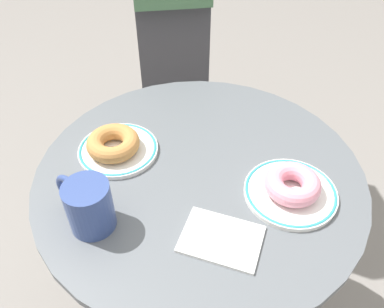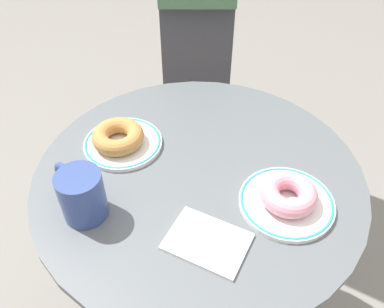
{
  "view_description": "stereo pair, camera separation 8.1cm",
  "coord_description": "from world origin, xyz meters",
  "px_view_note": "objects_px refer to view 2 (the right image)",
  "views": [
    {
      "loc": [
        0.11,
        -0.58,
        1.31
      ],
      "look_at": [
        -0.02,
        0.01,
        0.74
      ],
      "focal_mm": 37.33,
      "sensor_mm": 36.0,
      "label": 1
    },
    {
      "loc": [
        0.19,
        -0.56,
        1.31
      ],
      "look_at": [
        -0.02,
        0.01,
        0.74
      ],
      "focal_mm": 37.33,
      "sensor_mm": 36.0,
      "label": 2
    }
  ],
  "objects_px": {
    "donut_pink_frosted": "(289,194)",
    "coffee_mug": "(81,194)",
    "donut_old_fashioned": "(118,136)",
    "paper_napkin": "(207,241)",
    "cafe_table": "(198,226)",
    "plate_right": "(287,202)",
    "plate_left": "(123,143)"
  },
  "relations": [
    {
      "from": "plate_right",
      "to": "cafe_table",
      "type": "bearing_deg",
      "value": 172.87
    },
    {
      "from": "coffee_mug",
      "to": "plate_right",
      "type": "bearing_deg",
      "value": 22.84
    },
    {
      "from": "coffee_mug",
      "to": "plate_left",
      "type": "bearing_deg",
      "value": 96.09
    },
    {
      "from": "plate_left",
      "to": "coffee_mug",
      "type": "distance_m",
      "value": 0.2
    },
    {
      "from": "donut_pink_frosted",
      "to": "coffee_mug",
      "type": "height_order",
      "value": "coffee_mug"
    },
    {
      "from": "plate_right",
      "to": "plate_left",
      "type": "bearing_deg",
      "value": 173.18
    },
    {
      "from": "cafe_table",
      "to": "donut_old_fashioned",
      "type": "height_order",
      "value": "donut_old_fashioned"
    },
    {
      "from": "donut_old_fashioned",
      "to": "coffee_mug",
      "type": "distance_m",
      "value": 0.19
    },
    {
      "from": "paper_napkin",
      "to": "plate_left",
      "type": "bearing_deg",
      "value": 145.29
    },
    {
      "from": "paper_napkin",
      "to": "donut_old_fashioned",
      "type": "bearing_deg",
      "value": 146.92
    },
    {
      "from": "plate_right",
      "to": "coffee_mug",
      "type": "height_order",
      "value": "coffee_mug"
    },
    {
      "from": "cafe_table",
      "to": "paper_napkin",
      "type": "xyz_separation_m",
      "value": [
        0.07,
        -0.16,
        0.19
      ]
    },
    {
      "from": "plate_left",
      "to": "plate_right",
      "type": "relative_size",
      "value": 0.95
    },
    {
      "from": "cafe_table",
      "to": "donut_pink_frosted",
      "type": "height_order",
      "value": "donut_pink_frosted"
    },
    {
      "from": "plate_left",
      "to": "paper_napkin",
      "type": "xyz_separation_m",
      "value": [
        0.26,
        -0.18,
        -0.0
      ]
    },
    {
      "from": "plate_right",
      "to": "donut_old_fashioned",
      "type": "xyz_separation_m",
      "value": [
        -0.39,
        0.04,
        0.02
      ]
    },
    {
      "from": "paper_napkin",
      "to": "plate_right",
      "type": "bearing_deg",
      "value": 49.53
    },
    {
      "from": "donut_old_fashioned",
      "to": "paper_napkin",
      "type": "xyz_separation_m",
      "value": [
        0.27,
        -0.18,
        -0.03
      ]
    },
    {
      "from": "paper_napkin",
      "to": "coffee_mug",
      "type": "xyz_separation_m",
      "value": [
        -0.24,
        -0.01,
        0.05
      ]
    },
    {
      "from": "donut_pink_frosted",
      "to": "paper_napkin",
      "type": "bearing_deg",
      "value": -130.47
    },
    {
      "from": "cafe_table",
      "to": "coffee_mug",
      "type": "bearing_deg",
      "value": -134.0
    },
    {
      "from": "cafe_table",
      "to": "plate_right",
      "type": "xyz_separation_m",
      "value": [
        0.19,
        -0.02,
        0.2
      ]
    },
    {
      "from": "plate_right",
      "to": "donut_old_fashioned",
      "type": "relative_size",
      "value": 1.6
    },
    {
      "from": "plate_left",
      "to": "plate_right",
      "type": "xyz_separation_m",
      "value": [
        0.38,
        -0.05,
        0.0
      ]
    },
    {
      "from": "paper_napkin",
      "to": "coffee_mug",
      "type": "bearing_deg",
      "value": -176.61
    },
    {
      "from": "plate_left",
      "to": "donut_old_fashioned",
      "type": "xyz_separation_m",
      "value": [
        -0.01,
        -0.01,
        0.02
      ]
    },
    {
      "from": "donut_pink_frosted",
      "to": "donut_old_fashioned",
      "type": "bearing_deg",
      "value": 174.31
    },
    {
      "from": "plate_right",
      "to": "coffee_mug",
      "type": "xyz_separation_m",
      "value": [
        -0.36,
        -0.15,
        0.04
      ]
    },
    {
      "from": "cafe_table",
      "to": "paper_napkin",
      "type": "height_order",
      "value": "paper_napkin"
    },
    {
      "from": "cafe_table",
      "to": "coffee_mug",
      "type": "xyz_separation_m",
      "value": [
        -0.17,
        -0.18,
        0.24
      ]
    },
    {
      "from": "cafe_table",
      "to": "coffee_mug",
      "type": "relative_size",
      "value": 5.71
    },
    {
      "from": "cafe_table",
      "to": "donut_old_fashioned",
      "type": "distance_m",
      "value": 0.3
    }
  ]
}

